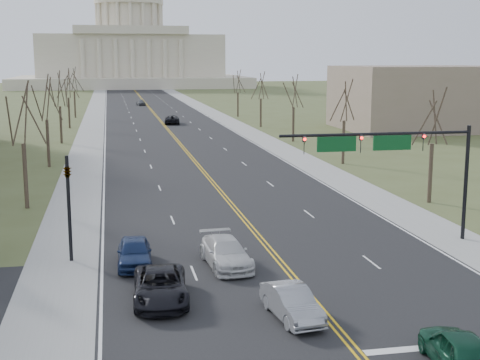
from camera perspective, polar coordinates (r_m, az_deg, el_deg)
name	(u,v)px	position (r m, az deg, el deg)	size (l,w,h in m)	color
ground	(349,343)	(27.88, 9.30, -13.59)	(600.00, 600.00, 0.00)	#475028
road	(156,115)	(134.60, -7.20, 5.50)	(20.00, 380.00, 0.01)	black
cross_road	(306,292)	(33.15, 5.66, -9.52)	(120.00, 14.00, 0.01)	black
sidewalk_left	(94,116)	(134.32, -12.33, 5.33)	(4.00, 380.00, 0.03)	gray
sidewalk_right	(215,114)	(135.94, -2.12, 5.62)	(4.00, 380.00, 0.03)	gray
center_line	(156,115)	(134.60, -7.20, 5.50)	(0.42, 380.00, 0.01)	gold
edge_line_left	(106,116)	(134.29, -11.39, 5.37)	(0.15, 380.00, 0.01)	silver
edge_line_right	(205,115)	(135.62, -3.04, 5.60)	(0.15, 380.00, 0.01)	silver
stop_bar	(476,343)	(29.10, 19.53, -12.99)	(9.50, 0.50, 0.01)	silver
capitol	(130,50)	(273.90, -9.35, 10.85)	(90.00, 60.00, 50.00)	beige
signal_mast	(391,151)	(41.20, 12.76, 2.45)	(12.12, 0.44, 7.20)	black
signal_left	(68,196)	(38.15, -14.43, -1.37)	(0.32, 0.36, 6.00)	black
tree_r_0	(433,120)	(54.00, 16.16, 4.96)	(3.74, 3.74, 8.50)	#392C22
tree_l_0	(22,117)	(52.39, -18.11, 5.13)	(3.96, 3.96, 9.00)	#392C22
tree_r_1	(344,103)	(72.31, 8.91, 6.51)	(3.74, 3.74, 8.50)	#392C22
tree_l_1	(46,100)	(72.23, -16.24, 6.53)	(3.96, 3.96, 9.00)	#392C22
tree_r_2	(294,93)	(91.33, 4.61, 7.38)	(3.74, 3.74, 8.50)	#392C22
tree_l_2	(59,91)	(92.14, -15.17, 7.33)	(3.96, 3.96, 9.00)	#392C22
tree_r_3	(261,87)	(110.70, 1.79, 7.93)	(3.74, 3.74, 8.50)	#392C22
tree_l_3	(68,85)	(112.08, -14.48, 7.84)	(3.96, 3.96, 9.00)	#392C22
tree_r_4	(238,83)	(130.25, -0.19, 8.30)	(3.74, 3.74, 8.50)	#392C22
tree_l_4	(74,81)	(132.04, -14.00, 8.19)	(3.96, 3.96, 9.00)	#392C22
bldg_right_mass	(421,98)	(111.43, 15.20, 6.79)	(25.00, 20.00, 10.00)	#7B6B57
car_nb_inner_lead	(459,350)	(26.26, 18.22, -13.64)	(1.87, 4.65, 1.58)	#0C3824
car_sb_inner_lead	(292,303)	(29.74, 4.45, -10.40)	(1.51, 4.32, 1.42)	gray
car_sb_outer_lead	(160,286)	(31.84, -6.80, -8.96)	(2.47, 5.37, 1.49)	black
car_sb_inner_second	(226,253)	(36.73, -1.22, -6.22)	(2.13, 5.25, 1.52)	silver
car_sb_outer_second	(134,252)	(37.21, -9.00, -6.10)	(1.84, 4.57, 1.56)	#16264E
car_far_nb	(172,119)	(116.69, -5.81, 5.16)	(2.52, 5.46, 1.52)	black
car_far_sb	(141,102)	(163.25, -8.45, 6.57)	(1.75, 4.36, 1.48)	#4F5357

